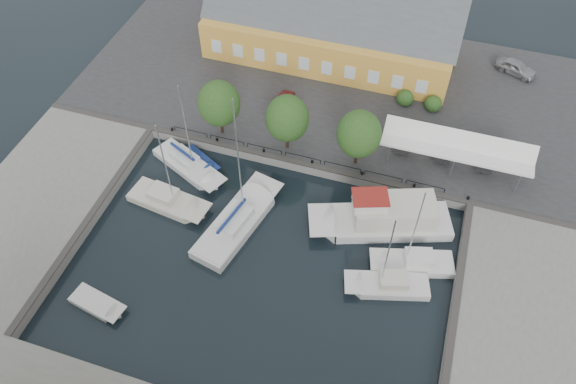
% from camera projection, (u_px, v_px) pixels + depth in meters
% --- Properties ---
extents(ground, '(140.00, 140.00, 0.00)m').
position_uv_depth(ground, '(267.00, 253.00, 49.31)').
color(ground, black).
rests_on(ground, ground).
extents(north_quay, '(56.00, 26.00, 1.00)m').
position_uv_depth(north_quay, '(334.00, 88.00, 63.04)').
color(north_quay, '#2D2D30').
rests_on(north_quay, ground).
extents(west_quay, '(12.00, 24.00, 1.00)m').
position_uv_depth(west_quay, '(36.00, 206.00, 52.03)').
color(west_quay, slate).
rests_on(west_quay, ground).
extents(east_quay, '(12.00, 24.00, 1.00)m').
position_uv_depth(east_quay, '(527.00, 342.00, 43.38)').
color(east_quay, slate).
rests_on(east_quay, ground).
extents(quay_edge_fittings, '(56.00, 24.72, 0.40)m').
position_uv_depth(quay_edge_fittings, '(284.00, 205.00, 51.41)').
color(quay_edge_fittings, '#383533').
rests_on(quay_edge_fittings, north_quay).
extents(warehouse, '(28.56, 14.00, 9.55)m').
position_uv_depth(warehouse, '(326.00, 27.00, 63.83)').
color(warehouse, gold).
rests_on(warehouse, north_quay).
extents(tent_canopy, '(14.00, 4.00, 2.83)m').
position_uv_depth(tent_canopy, '(457.00, 146.00, 52.63)').
color(tent_canopy, white).
rests_on(tent_canopy, north_quay).
extents(quay_trees, '(18.20, 4.20, 6.30)m').
position_uv_depth(quay_trees, '(287.00, 118.00, 53.33)').
color(quay_trees, black).
rests_on(quay_trees, north_quay).
extents(car_silver, '(4.96, 3.46, 1.57)m').
position_uv_depth(car_silver, '(516.00, 67.00, 63.33)').
color(car_silver, '#A0A2A8').
rests_on(car_silver, north_quay).
extents(car_red, '(1.66, 3.84, 1.23)m').
position_uv_depth(car_red, '(283.00, 103.00, 59.69)').
color(car_red, '#59141B').
rests_on(car_red, north_quay).
extents(center_sailboat, '(5.54, 11.36, 14.80)m').
position_uv_depth(center_sailboat, '(237.00, 223.00, 50.97)').
color(center_sailboat, silver).
rests_on(center_sailboat, ground).
extents(trawler, '(13.32, 7.82, 5.00)m').
position_uv_depth(trawler, '(386.00, 219.00, 50.45)').
color(trawler, silver).
rests_on(trawler, ground).
extents(east_boat_a, '(7.51, 4.22, 10.39)m').
position_uv_depth(east_boat_a, '(414.00, 264.00, 48.25)').
color(east_boat_a, silver).
rests_on(east_boat_a, ground).
extents(east_boat_b, '(7.40, 4.16, 9.91)m').
position_uv_depth(east_boat_b, '(389.00, 286.00, 46.84)').
color(east_boat_b, silver).
rests_on(east_boat_b, ground).
extents(west_boat_a, '(8.74, 5.79, 11.41)m').
position_uv_depth(west_boat_a, '(188.00, 166.00, 55.64)').
color(west_boat_a, silver).
rests_on(west_boat_a, ground).
extents(west_boat_b, '(8.26, 3.77, 10.96)m').
position_uv_depth(west_boat_b, '(168.00, 202.00, 52.69)').
color(west_boat_b, beige).
rests_on(west_boat_b, ground).
extents(launch_sw, '(5.06, 2.67, 0.98)m').
position_uv_depth(launch_sw, '(97.00, 305.00, 45.91)').
color(launch_sw, silver).
rests_on(launch_sw, ground).
extents(launch_nw, '(4.98, 3.82, 0.88)m').
position_uv_depth(launch_nw, '(199.00, 162.00, 56.21)').
color(launch_nw, navy).
rests_on(launch_nw, ground).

